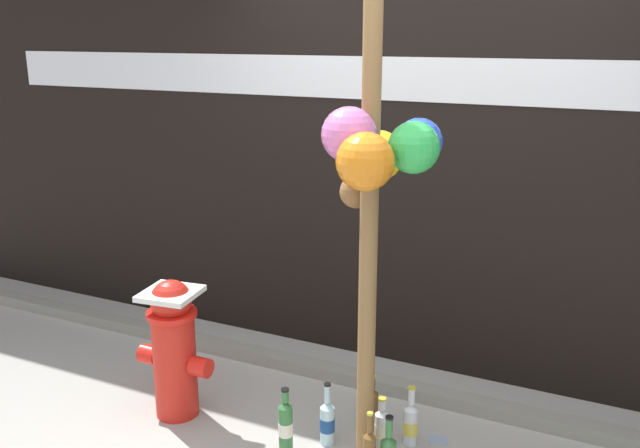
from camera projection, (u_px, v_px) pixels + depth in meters
name	position (u px, v px, depth m)	size (l,w,h in m)	color
building_wall	(433.00, 91.00, 4.07)	(10.00, 0.21, 3.55)	black
curb_strip	(396.00, 387.00, 4.10)	(8.00, 0.12, 0.08)	gray
memorial_post	(377.00, 128.00, 2.98)	(0.62, 0.55, 2.89)	olive
fire_hydrant	(174.00, 346.00, 3.79)	(0.46, 0.32, 0.81)	red
bottle_2	(410.00, 423.00, 3.58)	(0.08, 0.08, 0.34)	silver
bottle_3	(371.00, 407.00, 3.71)	(0.08, 0.08, 0.32)	brown
bottle_4	(327.00, 421.00, 3.58)	(0.08, 0.08, 0.35)	#B2DBEA
bottle_5	(382.00, 429.00, 3.50)	(0.08, 0.08, 0.31)	silver
bottle_6	(286.00, 427.00, 3.46)	(0.08, 0.08, 0.38)	#337038
litter_2	(438.00, 439.00, 3.64)	(0.10, 0.10, 0.01)	#8C99B2
litter_3	(253.00, 355.00, 4.59)	(0.09, 0.04, 0.01)	#8C99B2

